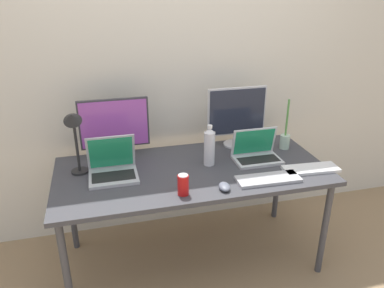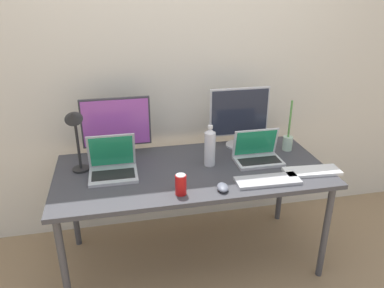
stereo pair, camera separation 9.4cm
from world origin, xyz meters
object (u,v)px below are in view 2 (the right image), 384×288
at_px(work_desk, 192,176).
at_px(desk_lamp, 75,129).
at_px(laptop_secondary, 257,154).
at_px(bamboo_vase, 288,141).
at_px(keyboard_aux, 312,171).
at_px(water_bottle, 210,147).
at_px(laptop_silver, 113,166).
at_px(monitor_left, 116,127).
at_px(mouse_by_keyboard, 223,187).
at_px(monitor_center, 239,115).
at_px(keyboard_main, 268,181).
at_px(soda_can_near_keyboard, 181,185).

relative_size(work_desk, desk_lamp, 3.94).
relative_size(laptop_secondary, bamboo_vase, 0.84).
relative_size(laptop_secondary, desk_lamp, 0.70).
distance_m(keyboard_aux, water_bottle, 0.68).
bearing_deg(laptop_silver, bamboo_vase, 5.39).
height_order(laptop_silver, keyboard_aux, laptop_silver).
xyz_separation_m(monitor_left, bamboo_vase, (1.22, -0.15, -0.15)).
bearing_deg(keyboard_aux, mouse_by_keyboard, -167.71).
xyz_separation_m(monitor_center, laptop_secondary, (0.05, -0.28, -0.19)).
relative_size(monitor_center, desk_lamp, 0.99).
relative_size(laptop_silver, mouse_by_keyboard, 2.92).
xyz_separation_m(keyboard_aux, bamboo_vase, (-0.00, 0.37, 0.06)).
distance_m(water_bottle, desk_lamp, 0.87).
bearing_deg(monitor_left, desk_lamp, -139.30).
height_order(keyboard_main, water_bottle, water_bottle).
height_order(monitor_center, desk_lamp, desk_lamp).
relative_size(work_desk, keyboard_main, 4.44).
relative_size(monitor_left, soda_can_near_keyboard, 3.74).
xyz_separation_m(monitor_left, water_bottle, (0.60, -0.27, -0.09)).
distance_m(soda_can_near_keyboard, desk_lamp, 0.75).
height_order(laptop_secondary, keyboard_aux, laptop_secondary).
bearing_deg(work_desk, keyboard_aux, -15.83).
bearing_deg(soda_can_near_keyboard, laptop_silver, 138.48).
bearing_deg(keyboard_main, work_desk, 149.01).
relative_size(mouse_by_keyboard, desk_lamp, 0.23).
height_order(monitor_center, keyboard_aux, monitor_center).
xyz_separation_m(work_desk, laptop_silver, (-0.51, 0.04, 0.12)).
distance_m(work_desk, monitor_left, 0.63).
distance_m(work_desk, desk_lamp, 0.81).
bearing_deg(desk_lamp, soda_can_near_keyboard, -33.82).
bearing_deg(monitor_center, keyboard_aux, -57.19).
bearing_deg(laptop_silver, laptop_secondary, -0.67).
height_order(keyboard_aux, soda_can_near_keyboard, soda_can_near_keyboard).
xyz_separation_m(monitor_left, keyboard_main, (0.89, -0.58, -0.21)).
xyz_separation_m(work_desk, laptop_secondary, (0.47, 0.03, 0.11)).
distance_m(laptop_secondary, soda_can_near_keyboard, 0.68).
height_order(monitor_left, soda_can_near_keyboard, monitor_left).
relative_size(keyboard_main, desk_lamp, 0.89).
bearing_deg(mouse_by_keyboard, monitor_center, 70.69).
height_order(laptop_silver, bamboo_vase, bamboo_vase).
relative_size(monitor_left, keyboard_aux, 1.30).
bearing_deg(keyboard_aux, monitor_left, 160.59).
xyz_separation_m(keyboard_main, desk_lamp, (-1.14, 0.37, 0.30)).
bearing_deg(water_bottle, desk_lamp, 176.17).
xyz_separation_m(soda_can_near_keyboard, bamboo_vase, (0.88, 0.46, 0.01)).
bearing_deg(monitor_center, laptop_secondary, -80.20).
bearing_deg(keyboard_main, soda_can_near_keyboard, -175.32).
relative_size(bamboo_vase, desk_lamp, 0.84).
bearing_deg(keyboard_main, keyboard_aux, 11.69).
bearing_deg(work_desk, laptop_secondary, 3.34).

